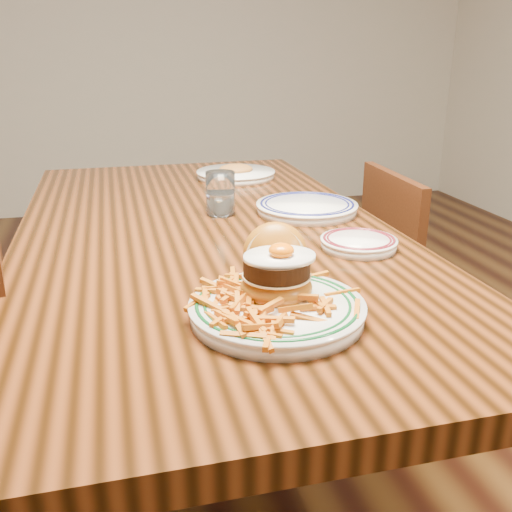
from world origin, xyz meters
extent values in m
plane|color=black|center=(0.00, 0.00, 0.00)|extent=(6.00, 6.00, 0.00)
cube|color=beige|center=(0.00, 3.00, 1.40)|extent=(5.00, 0.04, 2.80)
cube|color=black|center=(0.00, 0.00, 0.72)|extent=(0.85, 1.60, 0.05)
cylinder|color=black|center=(-0.36, 0.74, 0.35)|extent=(0.07, 0.07, 0.70)
cylinder|color=black|center=(0.36, 0.74, 0.35)|extent=(0.07, 0.07, 0.70)
cube|color=#411E0D|center=(-0.44, -0.11, 0.66)|extent=(0.10, 0.41, 0.44)
cylinder|color=#411E0D|center=(-0.48, 0.06, 0.20)|extent=(0.04, 0.04, 0.40)
cube|color=#411E0D|center=(0.74, 0.17, 0.39)|extent=(0.39, 0.39, 0.04)
cube|color=#411E0D|center=(0.57, 0.18, 0.61)|extent=(0.04, 0.38, 0.41)
cylinder|color=#411E0D|center=(0.91, 0.33, 0.18)|extent=(0.04, 0.04, 0.37)
cylinder|color=#411E0D|center=(0.59, 0.34, 0.18)|extent=(0.04, 0.04, 0.37)
cylinder|color=#411E0D|center=(0.90, 0.01, 0.18)|extent=(0.04, 0.04, 0.37)
cylinder|color=#411E0D|center=(0.57, 0.02, 0.18)|extent=(0.04, 0.04, 0.37)
cylinder|color=white|center=(0.03, -0.50, 0.76)|extent=(0.27, 0.27, 0.02)
cylinder|color=white|center=(0.03, -0.50, 0.77)|extent=(0.27, 0.27, 0.01)
torus|color=#0C431C|center=(0.03, -0.50, 0.78)|extent=(0.25, 0.25, 0.01)
torus|color=#0C431C|center=(0.03, -0.50, 0.78)|extent=(0.23, 0.23, 0.01)
ellipsoid|color=#9D5F14|center=(0.04, -0.47, 0.79)|extent=(0.11, 0.11, 0.05)
cylinder|color=beige|center=(0.04, -0.47, 0.81)|extent=(0.11, 0.11, 0.00)
cylinder|color=black|center=(0.04, -0.47, 0.82)|extent=(0.10, 0.10, 0.03)
ellipsoid|color=white|center=(0.04, -0.47, 0.84)|extent=(0.11, 0.09, 0.01)
ellipsoid|color=#E96104|center=(0.04, -0.47, 0.85)|extent=(0.04, 0.04, 0.02)
ellipsoid|color=#9D5F14|center=(0.05, -0.41, 0.82)|extent=(0.13, 0.11, 0.12)
cylinder|color=beige|center=(0.05, -0.42, 0.82)|extent=(0.10, 0.06, 0.10)
cylinder|color=white|center=(0.28, -0.23, 0.76)|extent=(0.16, 0.16, 0.02)
cylinder|color=white|center=(0.28, -0.23, 0.77)|extent=(0.16, 0.16, 0.01)
torus|color=maroon|center=(0.28, -0.23, 0.77)|extent=(0.15, 0.15, 0.01)
torus|color=maroon|center=(0.28, -0.23, 0.77)|extent=(0.13, 0.13, 0.01)
cube|color=silver|center=(0.30, -0.22, 0.77)|extent=(0.10, 0.05, 0.00)
cylinder|color=white|center=(0.27, 0.06, 0.76)|extent=(0.25, 0.25, 0.02)
cylinder|color=white|center=(0.27, 0.06, 0.77)|extent=(0.26, 0.26, 0.01)
torus|color=#101351|center=(0.27, 0.06, 0.77)|extent=(0.24, 0.24, 0.01)
torus|color=#101351|center=(0.27, 0.06, 0.77)|extent=(0.21, 0.21, 0.01)
cylinder|color=white|center=(0.06, 0.10, 0.80)|extent=(0.07, 0.07, 0.11)
cylinder|color=silver|center=(0.06, 0.10, 0.78)|extent=(0.06, 0.06, 0.05)
cylinder|color=white|center=(0.18, 0.51, 0.76)|extent=(0.25, 0.25, 0.02)
cylinder|color=white|center=(0.18, 0.51, 0.77)|extent=(0.25, 0.25, 0.01)
ellipsoid|color=#BE7E36|center=(0.18, 0.51, 0.78)|extent=(0.11, 0.09, 0.03)
camera|label=1|loc=(-0.20, -1.26, 1.14)|focal=40.00mm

